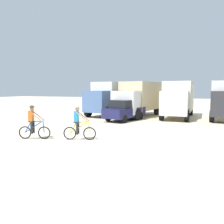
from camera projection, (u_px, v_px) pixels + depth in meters
name	position (u px, v px, depth m)	size (l,w,h in m)	color
ground_plane	(89.00, 142.00, 11.64)	(120.00, 120.00, 0.00)	beige
box_truck_white_box	(111.00, 97.00, 24.04)	(3.23, 7.00, 3.35)	white
box_truck_tan_camper	(139.00, 97.00, 22.61)	(3.29, 7.01, 3.35)	#CCB78E
box_truck_cream_rv	(178.00, 98.00, 21.68)	(2.42, 6.76, 3.35)	beige
sedan_parked	(125.00, 110.00, 19.71)	(2.72, 4.50, 1.76)	#1E1E4C
cyclist_orange_shirt	(33.00, 123.00, 12.34)	(1.66, 0.70, 1.82)	black
cyclist_cowboy_hat	(78.00, 124.00, 12.13)	(1.66, 0.70, 1.82)	black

